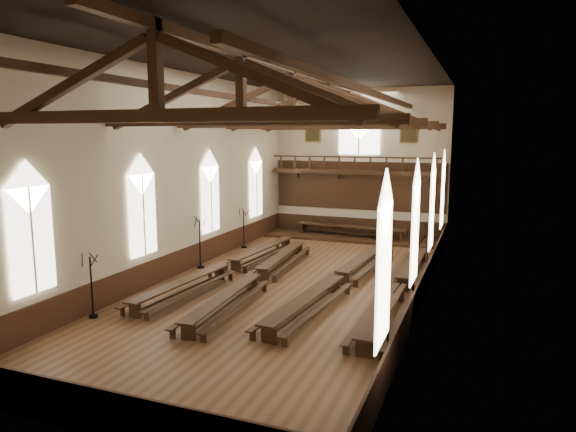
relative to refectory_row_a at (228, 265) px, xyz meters
name	(u,v)px	position (x,y,z in m)	size (l,w,h in m)	color
ground	(291,285)	(3.50, -0.37, -0.51)	(26.00, 26.00, 0.00)	brown
room_walls	(292,145)	(3.50, -0.37, 5.95)	(26.00, 26.00, 26.00)	#B9A78B
wainscot_band	(291,272)	(3.50, -0.37, 0.09)	(12.00, 26.00, 1.20)	#381C11
side_windows	(292,205)	(3.50, -0.37, 3.23)	(11.85, 19.80, 4.50)	white
end_window	(359,130)	(3.50, 12.52, 6.71)	(2.80, 0.12, 3.80)	white
minstrels_gallery	(357,179)	(3.50, 12.29, 3.39)	(11.80, 1.24, 3.70)	#311B0F
portraits	(359,132)	(3.50, 12.52, 6.59)	(7.75, 0.09, 1.45)	brown
roof_trusses	(292,105)	(3.50, -0.37, 7.70)	(11.70, 25.70, 2.80)	#311B0F
refectory_row_a	(228,265)	(0.00, 0.00, 0.00)	(1.89, 14.04, 0.70)	#311B0F
refectory_row_b	(257,275)	(2.07, -1.09, 0.00)	(1.87, 14.03, 0.70)	#311B0F
refectory_row_c	(339,278)	(5.76, -0.25, 0.02)	(2.01, 14.30, 0.73)	#311B0F
refectory_row_d	(401,285)	(8.50, -0.28, 0.00)	(1.49, 13.96, 0.70)	#311B0F
dais	(350,238)	(3.41, 11.03, -0.42)	(11.40, 2.79, 0.19)	#381C11
high_table	(351,228)	(3.41, 11.03, 0.27)	(7.52, 1.50, 0.70)	#311B0F
high_chairs	(353,227)	(3.41, 11.76, 0.20)	(6.73, 0.44, 0.96)	#311B0F
candelabrum_left_near	(92,298)	(-2.05, -7.14, 0.25)	(0.73, 0.76, 2.52)	black
candelabrum_left_mid	(200,252)	(-2.05, 0.78, 0.32)	(0.83, 0.79, 2.74)	black
candelabrum_left_far	(244,236)	(-2.05, 5.98, 0.23)	(0.68, 0.75, 2.45)	black
candelabrum_right_near	(388,332)	(9.05, -6.39, 0.22)	(0.72, 0.70, 2.41)	black
candelabrum_right_mid	(413,279)	(9.05, -0.43, 0.35)	(0.83, 0.86, 2.85)	black
candelabrum_right_far	(427,255)	(9.05, 4.98, 0.22)	(0.71, 0.72, 2.42)	black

